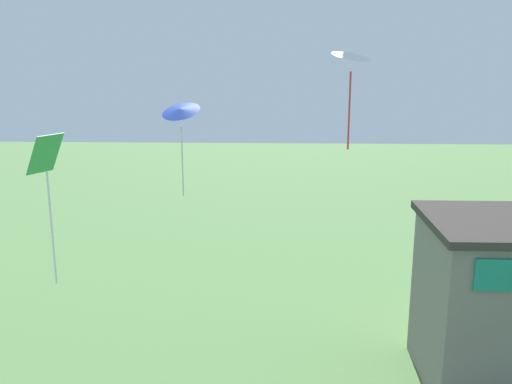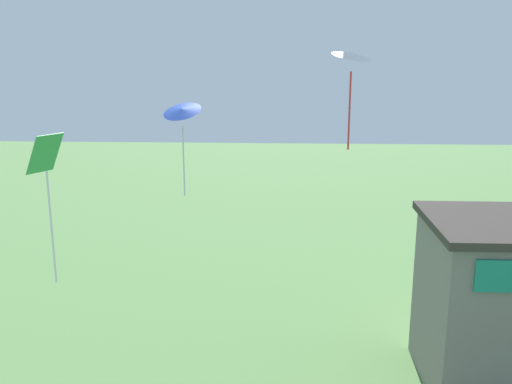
# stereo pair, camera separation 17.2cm
# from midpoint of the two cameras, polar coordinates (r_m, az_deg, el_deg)

# --- Properties ---
(kite_blue_delta) EXTENTS (1.58, 1.55, 3.11)m
(kite_blue_delta) POSITION_cam_midpoint_polar(r_m,az_deg,el_deg) (18.59, -7.13, 7.93)
(kite_blue_delta) COLOR blue
(kite_white_delta) EXTENTS (1.44, 1.44, 2.62)m
(kite_white_delta) POSITION_cam_midpoint_polar(r_m,az_deg,el_deg) (15.26, 9.85, 13.03)
(kite_white_delta) COLOR white
(kite_green_diamond) EXTENTS (0.81, 0.90, 3.62)m
(kite_green_diamond) POSITION_cam_midpoint_polar(r_m,az_deg,el_deg) (14.03, -19.84, 1.45)
(kite_green_diamond) COLOR green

